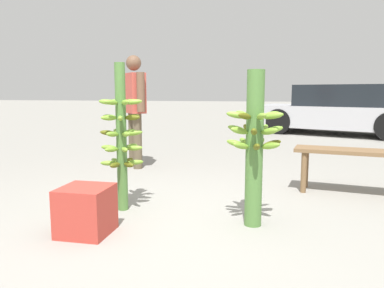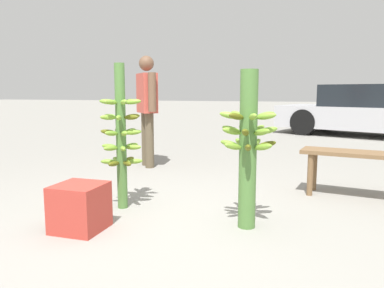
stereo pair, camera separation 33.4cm
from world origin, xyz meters
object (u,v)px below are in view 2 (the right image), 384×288
at_px(vendor_person, 147,102).
at_px(market_bench, 364,160).
at_px(banana_stalk_center, 248,145).
at_px(parked_car, 369,111).
at_px(produce_crate, 80,207).
at_px(banana_stalk_left, 121,135).

bearing_deg(vendor_person, market_bench, 33.73).
distance_m(banana_stalk_center, parked_car, 7.39).
bearing_deg(banana_stalk_center, market_bench, 49.39).
bearing_deg(parked_car, banana_stalk_center, -173.05).
height_order(banana_stalk_center, produce_crate, banana_stalk_center).
bearing_deg(produce_crate, vendor_person, 102.15).
bearing_deg(banana_stalk_left, vendor_person, 107.24).
distance_m(banana_stalk_center, vendor_person, 2.73).
height_order(banana_stalk_left, banana_stalk_center, banana_stalk_left).
bearing_deg(vendor_person, banana_stalk_left, -21.56).
bearing_deg(market_bench, parked_car, 91.70).
height_order(banana_stalk_left, market_bench, banana_stalk_left).
relative_size(vendor_person, parked_car, 0.36).
height_order(vendor_person, market_bench, vendor_person).
height_order(market_bench, produce_crate, market_bench).
height_order(banana_stalk_left, vendor_person, vendor_person).
bearing_deg(banana_stalk_center, produce_crate, -159.80).
distance_m(vendor_person, market_bench, 2.97).
xyz_separation_m(banana_stalk_center, produce_crate, (-1.25, -0.46, -0.49)).
bearing_deg(banana_stalk_center, vendor_person, 131.10).
distance_m(banana_stalk_center, market_bench, 1.56).
xyz_separation_m(parked_car, produce_crate, (-3.09, -7.62, -0.43)).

